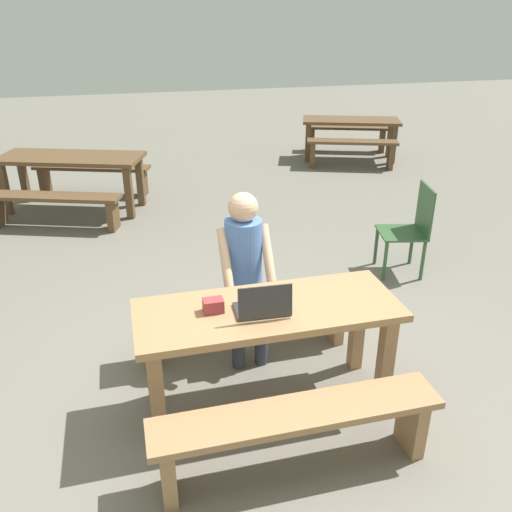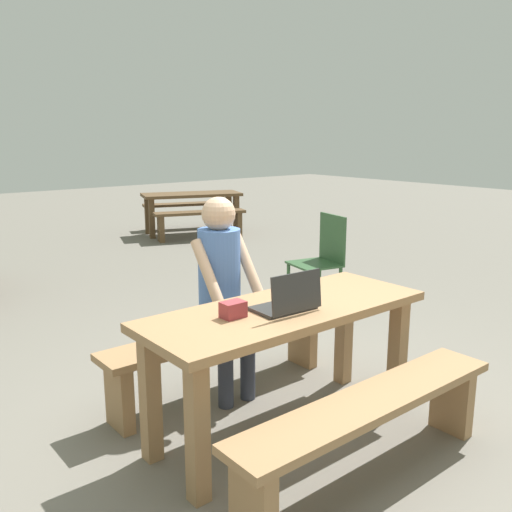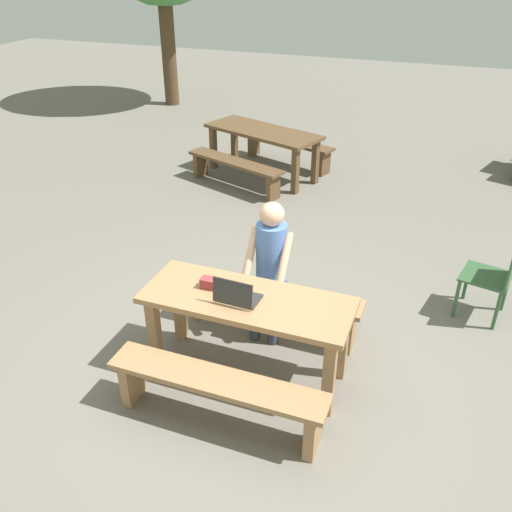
{
  "view_description": "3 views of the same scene",
  "coord_description": "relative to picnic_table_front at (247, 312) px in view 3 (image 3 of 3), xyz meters",
  "views": [
    {
      "loc": [
        -0.81,
        -2.86,
        2.53
      ],
      "look_at": [
        -0.02,
        0.25,
        1.02
      ],
      "focal_mm": 37.52,
      "sensor_mm": 36.0,
      "label": 1
    },
    {
      "loc": [
        -2.02,
        -2.21,
        1.73
      ],
      "look_at": [
        -0.02,
        0.25,
        1.02
      ],
      "focal_mm": 38.81,
      "sensor_mm": 36.0,
      "label": 2
    },
    {
      "loc": [
        1.34,
        -3.37,
        3.24
      ],
      "look_at": [
        -0.02,
        0.25,
        1.02
      ],
      "focal_mm": 38.29,
      "sensor_mm": 36.0,
      "label": 3
    }
  ],
  "objects": [
    {
      "name": "picnic_table_mid",
      "position": [
        -1.47,
        4.41,
        -0.01
      ],
      "size": [
        1.99,
        1.29,
        0.74
      ],
      "rotation": [
        0.0,
        0.0,
        -0.34
      ],
      "color": "brown",
      "rests_on": "ground"
    },
    {
      "name": "small_pouch",
      "position": [
        -0.35,
        0.03,
        0.18
      ],
      "size": [
        0.13,
        0.09,
        0.09
      ],
      "color": "#993338",
      "rests_on": "picnic_table_front"
    },
    {
      "name": "bench_mid_south",
      "position": [
        -1.68,
        3.79,
        -0.31
      ],
      "size": [
        1.68,
        0.84,
        0.43
      ],
      "rotation": [
        0.0,
        0.0,
        -0.34
      ],
      "color": "brown",
      "rests_on": "ground"
    },
    {
      "name": "laptop",
      "position": [
        -0.06,
        -0.08,
        0.2
      ],
      "size": [
        0.35,
        0.25,
        0.23
      ],
      "rotation": [
        0.0,
        0.0,
        3.1
      ],
      "color": "#2D2D2D",
      "rests_on": "picnic_table_front"
    },
    {
      "name": "bench_far",
      "position": [
        0.0,
        0.63,
        -0.29
      ],
      "size": [
        1.7,
        0.3,
        0.45
      ],
      "color": "#9E754C",
      "rests_on": "ground"
    },
    {
      "name": "bench_mid_north",
      "position": [
        -1.25,
        5.03,
        -0.31
      ],
      "size": [
        1.68,
        0.84,
        0.43
      ],
      "rotation": [
        0.0,
        0.0,
        -0.34
      ],
      "color": "brown",
      "rests_on": "ground"
    },
    {
      "name": "bench_near",
      "position": [
        0.0,
        -0.63,
        -0.29
      ],
      "size": [
        1.7,
        0.3,
        0.45
      ],
      "color": "#9E754C",
      "rests_on": "ground"
    },
    {
      "name": "picnic_table_front",
      "position": [
        0.0,
        0.0,
        0.0
      ],
      "size": [
        1.72,
        0.65,
        0.77
      ],
      "color": "#9E754C",
      "rests_on": "ground"
    },
    {
      "name": "plastic_chair",
      "position": [
        1.94,
        1.6,
        -0.14
      ],
      "size": [
        0.52,
        0.52,
        0.93
      ],
      "rotation": [
        0.0,
        0.0,
        4.49
      ],
      "color": "#335933",
      "rests_on": "ground"
    },
    {
      "name": "ground_plane",
      "position": [
        0.0,
        0.0,
        -0.63
      ],
      "size": [
        30.0,
        30.0,
        0.0
      ],
      "primitive_type": "plane",
      "color": "slate"
    },
    {
      "name": "person_seated",
      "position": [
        -0.01,
        0.59,
        0.14
      ],
      "size": [
        0.38,
        0.4,
        1.34
      ],
      "color": "#333847",
      "rests_on": "ground"
    }
  ]
}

